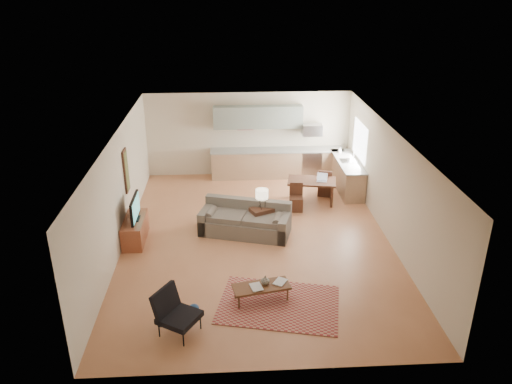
{
  "coord_description": "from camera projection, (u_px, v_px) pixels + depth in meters",
  "views": [
    {
      "loc": [
        -0.65,
        -10.88,
        6.03
      ],
      "look_at": [
        0.0,
        0.3,
        1.15
      ],
      "focal_mm": 35.0,
      "sensor_mm": 36.0,
      "label": 1
    }
  ],
  "objects": [
    {
      "name": "dining_table",
      "position": [
        311.0,
        191.0,
        14.3
      ],
      "size": [
        1.46,
        1.0,
        0.68
      ],
      "primitive_type": null,
      "rotation": [
        0.0,
        0.0,
        -0.18
      ],
      "color": "#391F15",
      "rests_on": "floor"
    },
    {
      "name": "triptych",
      "position": [
        245.0,
        122.0,
        15.79
      ],
      "size": [
        1.7,
        0.04,
        0.5
      ],
      "primitive_type": null,
      "color": "#F8F2C8",
      "rests_on": "room"
    },
    {
      "name": "coffee_table",
      "position": [
        261.0,
        293.0,
        10.02
      ],
      "size": [
        1.22,
        0.68,
        0.35
      ],
      "primitive_type": null,
      "rotation": [
        0.0,
        0.0,
        0.2
      ],
      "color": "#4B2A15",
      "rests_on": "floor"
    },
    {
      "name": "dining_chair_near",
      "position": [
        296.0,
        197.0,
        13.79
      ],
      "size": [
        0.4,
        0.42,
        0.77
      ],
      "primitive_type": null,
      "rotation": [
        0.0,
        0.0,
        -0.09
      ],
      "color": "#391F15",
      "rests_on": "floor"
    },
    {
      "name": "kitchen_counter_right",
      "position": [
        347.0,
        175.0,
        15.12
      ],
      "size": [
        0.64,
        2.26,
        0.92
      ],
      "primitive_type": null,
      "color": "#A07D5B",
      "rests_on": "ground"
    },
    {
      "name": "upper_cabinets",
      "position": [
        258.0,
        117.0,
        15.61
      ],
      "size": [
        2.8,
        0.34,
        0.7
      ],
      "primitive_type": "cube",
      "color": "gray",
      "rests_on": "room"
    },
    {
      "name": "room",
      "position": [
        257.0,
        189.0,
        11.87
      ],
      "size": [
        9.0,
        9.0,
        9.0
      ],
      "color": "#B06C44",
      "rests_on": "ground"
    },
    {
      "name": "armchair",
      "position": [
        179.0,
        313.0,
        8.99
      ],
      "size": [
        1.03,
        1.03,
        0.86
      ],
      "primitive_type": null,
      "rotation": [
        0.0,
        0.0,
        1.02
      ],
      "color": "black",
      "rests_on": "floor"
    },
    {
      "name": "soap_bottle",
      "position": [
        340.0,
        150.0,
        15.58
      ],
      "size": [
        0.12,
        0.12,
        0.19
      ],
      "primitive_type": "imported",
      "rotation": [
        0.0,
        0.0,
        0.19
      ],
      "color": "#F8F2C8",
      "rests_on": "kitchen_counter_right"
    },
    {
      "name": "tv",
      "position": [
        135.0,
        208.0,
        12.01
      ],
      "size": [
        0.1,
        0.97,
        0.58
      ],
      "primitive_type": null,
      "color": "black",
      "rests_on": "tv_credenza"
    },
    {
      "name": "kitchen_counter_back",
      "position": [
        277.0,
        163.0,
        16.1
      ],
      "size": [
        4.26,
        0.64,
        0.92
      ],
      "primitive_type": null,
      "color": "#A07D5B",
      "rests_on": "ground"
    },
    {
      "name": "tv_credenza",
      "position": [
        135.0,
        230.0,
        12.24
      ],
      "size": [
        0.49,
        1.27,
        0.58
      ],
      "primitive_type": null,
      "color": "brown",
      "rests_on": "floor"
    },
    {
      "name": "vase",
      "position": [
        265.0,
        280.0,
        9.97
      ],
      "size": [
        0.19,
        0.19,
        0.18
      ],
      "primitive_type": "imported",
      "rotation": [
        0.0,
        0.0,
        -0.04
      ],
      "color": "black",
      "rests_on": "coffee_table"
    },
    {
      "name": "wall_art_left",
      "position": [
        126.0,
        171.0,
        12.44
      ],
      "size": [
        0.06,
        0.42,
        1.1
      ],
      "primitive_type": null,
      "color": "olive",
      "rests_on": "room"
    },
    {
      "name": "console_table",
      "position": [
        262.0,
        220.0,
        12.67
      ],
      "size": [
        0.66,
        0.57,
        0.65
      ],
      "primitive_type": null,
      "rotation": [
        0.0,
        0.0,
        0.43
      ],
      "color": "#391F15",
      "rests_on": "floor"
    },
    {
      "name": "book_b",
      "position": [
        275.0,
        280.0,
        10.1
      ],
      "size": [
        0.48,
        0.49,
        0.02
      ],
      "primitive_type": "imported",
      "rotation": [
        0.0,
        0.0,
        -0.55
      ],
      "color": "navy",
      "rests_on": "coffee_table"
    },
    {
      "name": "rug",
      "position": [
        279.0,
        304.0,
        9.94
      ],
      "size": [
        2.65,
        2.1,
        0.02
      ],
      "primitive_type": "cube",
      "rotation": [
        0.0,
        0.0,
        -0.22
      ],
      "color": "maroon",
      "rests_on": "floor"
    },
    {
      "name": "table_lamp",
      "position": [
        262.0,
        199.0,
        12.43
      ],
      "size": [
        0.43,
        0.43,
        0.52
      ],
      "primitive_type": null,
      "rotation": [
        0.0,
        0.0,
        0.54
      ],
      "color": "beige",
      "rests_on": "console_table"
    },
    {
      "name": "book_a",
      "position": [
        251.0,
        288.0,
        9.85
      ],
      "size": [
        0.36,
        0.4,
        0.03
      ],
      "primitive_type": "imported",
      "rotation": [
        0.0,
        0.0,
        0.25
      ],
      "color": "maroon",
      "rests_on": "coffee_table"
    },
    {
      "name": "sofa",
      "position": [
        245.0,
        219.0,
        12.52
      ],
      "size": [
        2.52,
        1.62,
        0.81
      ],
      "primitive_type": null,
      "rotation": [
        0.0,
        0.0,
        -0.28
      ],
      "color": "#5F574C",
      "rests_on": "floor"
    },
    {
      "name": "dining_chair_far",
      "position": [
        325.0,
        182.0,
        14.75
      ],
      "size": [
        0.49,
        0.51,
        0.82
      ],
      "primitive_type": null,
      "rotation": [
        0.0,
        0.0,
        2.86
      ],
      "color": "#391F15",
      "rests_on": "floor"
    },
    {
      "name": "kitchen_range",
      "position": [
        311.0,
        163.0,
        16.16
      ],
      "size": [
        0.62,
        0.62,
        0.9
      ],
      "primitive_type": "cube",
      "color": "#A5A8AD",
      "rests_on": "ground"
    },
    {
      "name": "window_right",
      "position": [
        360.0,
        141.0,
        14.7
      ],
      "size": [
        0.02,
        1.4,
        1.05
      ],
      "primitive_type": "cube",
      "color": "white",
      "rests_on": "room"
    },
    {
      "name": "kitchen_microwave",
      "position": [
        312.0,
        130.0,
        15.74
      ],
      "size": [
        0.62,
        0.4,
        0.35
      ],
      "primitive_type": "cube",
      "color": "#A5A8AD",
      "rests_on": "room"
    },
    {
      "name": "laptop",
      "position": [
        322.0,
        178.0,
        14.05
      ],
      "size": [
        0.33,
        0.28,
        0.22
      ],
      "primitive_type": null,
      "rotation": [
        0.0,
        0.0,
        -0.27
      ],
      "color": "#A5A8AD",
      "rests_on": "dining_table"
    }
  ]
}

